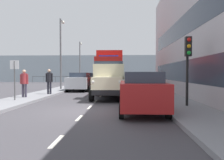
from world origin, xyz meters
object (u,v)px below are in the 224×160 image
truck_vintage_cream (109,81)px  lamp_post_far (80,59)px  pedestrian_couple_b (24,81)px  pedestrian_with_bag (49,79)px  traffic_light_near (188,56)px  car_red_kerbside_near (142,92)px  car_black_oppositeside_1 (88,80)px  car_silver_oppositeside_0 (80,81)px  lorry_cargo_red (110,69)px  street_sign (15,73)px  lamp_post_promenade (61,48)px  car_white_kerbside_1 (135,85)px

truck_vintage_cream → lamp_post_far: bearing=-74.1°
pedestrian_couple_b → pedestrian_with_bag: (-0.85, -2.35, 0.04)m
pedestrian_couple_b → traffic_light_near: bearing=159.1°
car_red_kerbside_near → traffic_light_near: traffic_light_near is taller
car_black_oppositeside_1 → car_silver_oppositeside_0: bearing=90.0°
truck_vintage_cream → lorry_cargo_red: bearing=-87.5°
street_sign → car_red_kerbside_near: bearing=155.1°
lorry_cargo_red → truck_vintage_cream: bearing=92.5°
car_black_oppositeside_1 → traffic_light_near: (-7.04, 16.30, 1.58)m
pedestrian_with_bag → street_sign: (0.73, 3.93, 0.46)m
truck_vintage_cream → lamp_post_promenade: 9.40m
lorry_cargo_red → car_red_kerbside_near: (-2.08, 14.38, -1.18)m
street_sign → car_white_kerbside_1: bearing=-163.7°
truck_vintage_cream → pedestrian_couple_b: 5.38m
truck_vintage_cream → lorry_cargo_red: size_ratio=0.69×
truck_vintage_cream → car_white_kerbside_1: size_ratio=1.28×
car_white_kerbside_1 → car_red_kerbside_near: bearing=90.0°
car_red_kerbside_near → car_white_kerbside_1: same height
pedestrian_with_bag → truck_vintage_cream: bearing=158.6°
car_white_kerbside_1 → traffic_light_near: (-2.21, 3.96, 1.58)m
car_silver_oppositeside_0 → lamp_post_far: (2.14, -11.80, 2.89)m
car_red_kerbside_near → traffic_light_near: bearing=-150.3°
lorry_cargo_red → traffic_light_near: 13.81m
truck_vintage_cream → lamp_post_promenade: size_ratio=0.84×
car_black_oppositeside_1 → pedestrian_couple_b: 12.96m
traffic_light_near → car_silver_oppositeside_0: bearing=-57.0°
pedestrian_couple_b → lamp_post_promenade: (-0.26, -7.92, 2.97)m
car_white_kerbside_1 → lamp_post_promenade: bearing=-47.9°
truck_vintage_cream → car_black_oppositeside_1: bearing=-75.5°
car_red_kerbside_near → car_silver_oppositeside_0: (4.83, -12.11, 0.00)m
car_white_kerbside_1 → car_black_oppositeside_1: bearing=-68.6°
pedestrian_couple_b → pedestrian_with_bag: 2.51m
truck_vintage_cream → street_sign: truck_vintage_cream is taller
lamp_post_far → pedestrian_couple_b: bearing=89.8°
pedestrian_couple_b → lamp_post_promenade: bearing=-91.9°
pedestrian_couple_b → lamp_post_far: lamp_post_far is taller
pedestrian_with_bag → street_sign: street_sign is taller
truck_vintage_cream → lamp_post_promenade: bearing=-55.3°
pedestrian_couple_b → pedestrian_with_bag: bearing=-110.0°
street_sign → traffic_light_near: bearing=167.9°
lorry_cargo_red → pedestrian_couple_b: size_ratio=4.70×
car_silver_oppositeside_0 → pedestrian_with_bag: 5.16m
lorry_cargo_red → car_red_kerbside_near: size_ratio=2.06×
car_black_oppositeside_1 → pedestrian_couple_b: bearing=80.2°
pedestrian_couple_b → lamp_post_far: bearing=-90.2°
lorry_cargo_red → street_sign: lorry_cargo_red is taller
car_black_oppositeside_1 → pedestrian_with_bag: size_ratio=2.16×
lamp_post_promenade → lamp_post_far: (0.20, -11.20, -0.36)m
pedestrian_couple_b → traffic_light_near: size_ratio=0.55×
truck_vintage_cream → traffic_light_near: 5.82m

